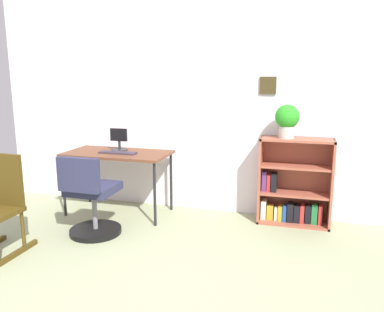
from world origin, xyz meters
The scene contains 8 objects.
ground_plane centered at (0.00, 0.00, 0.00)m, with size 6.24×6.24×0.00m, color #969E77.
wall_back centered at (0.00, 2.15, 1.28)m, with size 5.20×0.12×2.56m.
desk centered at (-0.88, 1.70, 0.67)m, with size 1.19×0.61×0.73m.
monitor centered at (-0.91, 1.81, 0.84)m, with size 0.21×0.19×0.26m.
keyboard centered at (-0.84, 1.63, 0.73)m, with size 0.43×0.12×0.02m, color #352B38.
office_chair centered at (-0.84, 1.02, 0.36)m, with size 0.52×0.55×0.84m.
bookshelf_low centered at (1.08, 1.95, 0.41)m, with size 0.76×0.30×0.94m.
potted_plant_on_shelf centered at (0.98, 1.90, 1.14)m, with size 0.25×0.25×0.35m.
Camera 1 is at (1.13, -2.21, 1.57)m, focal length 36.03 mm.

